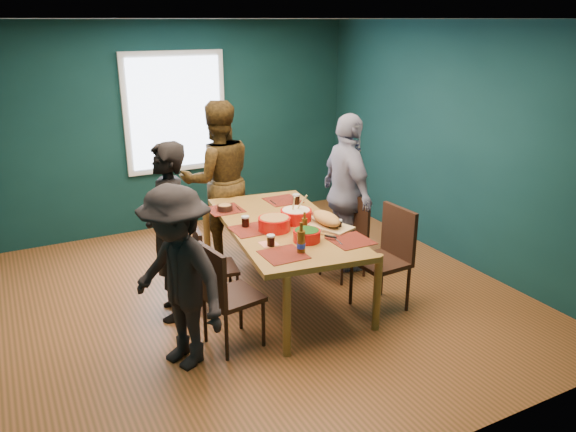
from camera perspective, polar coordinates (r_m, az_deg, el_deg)
name	(u,v)px	position (r m, az deg, el deg)	size (l,w,h in m)	color
room	(243,162)	(5.56, -4.61, 5.51)	(5.01, 5.01, 2.71)	#97512C
dining_table	(283,231)	(5.54, -0.51, -1.57)	(1.32, 2.21, 0.79)	olive
chair_left_far	(181,243)	(5.97, -10.78, -2.75)	(0.38, 0.38, 0.83)	black
chair_left_mid	(208,262)	(5.47, -8.11, -4.61)	(0.44, 0.44, 0.84)	black
chair_left_near	(223,290)	(4.77, -6.57, -7.46)	(0.49, 0.49, 0.95)	black
chair_right_far	(333,219)	(6.54, 4.61, -0.31)	(0.45, 0.45, 0.86)	black
chair_right_mid	(349,230)	(6.17, 6.20, -1.44)	(0.47, 0.47, 0.89)	black
chair_right_near	(389,251)	(5.51, 10.22, -3.47)	(0.48, 0.48, 1.01)	black
person_far_left	(169,232)	(5.28, -12.00, -1.64)	(0.62, 0.40, 1.69)	black
person_back	(218,180)	(6.62, -7.11, 3.68)	(0.90, 0.70, 1.84)	black
person_right	(347,193)	(6.22, 6.02, 2.30)	(1.03, 0.43, 1.76)	white
person_near_left	(178,278)	(4.54, -11.12, -6.22)	(0.99, 0.57, 1.53)	black
bowl_salad	(274,223)	(5.34, -1.40, -0.74)	(0.31, 0.31, 0.13)	#BD0F0B
bowl_dumpling	(296,215)	(5.55, 0.82, 0.08)	(0.31, 0.31, 0.29)	#BD0F0B
bowl_herbs	(307,235)	(5.08, 1.92, -1.94)	(0.25, 0.25, 0.11)	#BD0F0B
cutting_board	(326,220)	(5.44, 3.92, -0.41)	(0.43, 0.66, 0.14)	tan
small_bowl	(225,208)	(5.92, -6.44, 0.85)	(0.16, 0.16, 0.07)	black
beer_bottle_a	(301,242)	(4.81, 1.34, -2.65)	(0.08, 0.08, 0.28)	#4D2F0D
beer_bottle_b	(304,226)	(5.24, 1.68, -0.97)	(0.05, 0.05, 0.21)	#4D2F0D
cola_glass_a	(271,240)	(4.97, -1.75, -2.45)	(0.07, 0.07, 0.10)	black
cola_glass_b	(339,224)	(5.41, 5.18, -0.78)	(0.06, 0.06, 0.09)	black
cola_glass_c	(296,199)	(6.09, 0.84, 1.77)	(0.08, 0.08, 0.11)	black
cola_glass_d	(245,221)	(5.44, -4.35, -0.51)	(0.08, 0.08, 0.11)	black
napkin_a	(312,218)	(5.69, 2.47, -0.18)	(0.16, 0.16, 0.00)	#E87E61
napkin_b	(269,244)	(5.03, -1.95, -2.85)	(0.15, 0.15, 0.00)	#E87E61
napkin_c	(353,239)	(5.18, 6.59, -2.29)	(0.15, 0.15, 0.00)	#E87E61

